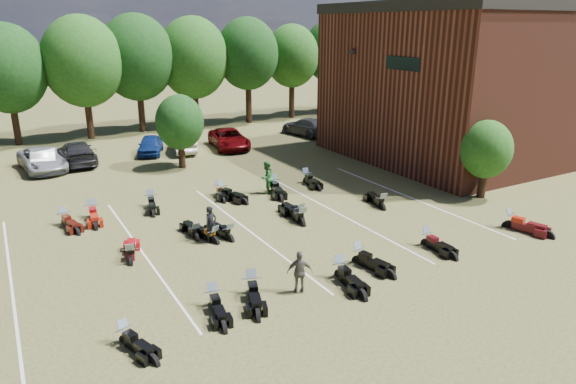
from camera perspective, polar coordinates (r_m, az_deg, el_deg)
ground at (r=23.32m, az=5.56°, el=-5.34°), size 160.00×160.00×0.00m
car_1 at (r=38.35m, az=-25.42°, el=3.44°), size 2.00×4.39×1.40m
car_2 at (r=37.76m, az=-25.65°, el=3.26°), size 2.96×5.50×1.47m
car_3 at (r=38.66m, az=-22.43°, el=4.06°), size 2.20×5.37×1.56m
car_4 at (r=39.88m, az=-15.06°, el=5.07°), size 3.01×4.36×1.38m
car_5 at (r=39.99m, az=-11.51°, el=5.41°), size 2.45×4.62×1.45m
car_6 at (r=40.68m, az=-6.56°, el=5.90°), size 3.33×5.69×1.49m
car_7 at (r=45.24m, az=2.09°, el=7.26°), size 2.96×5.56×1.53m
person_black at (r=22.96m, az=-8.55°, el=-3.58°), size 0.71×0.58×1.68m
person_green at (r=29.31m, az=-2.41°, el=1.63°), size 1.15×1.08×1.90m
person_grey at (r=18.60m, az=1.33°, el=-8.88°), size 1.01×0.79×1.61m
motorcycle_0 at (r=17.00m, az=-17.56°, el=-15.76°), size 1.25×2.10×1.12m
motorcycle_1 at (r=18.29m, az=-8.26°, el=-12.45°), size 1.03×2.22×1.19m
motorcycle_2 at (r=20.02m, az=5.76°, el=-9.48°), size 1.01×2.38×1.29m
motorcycle_3 at (r=18.90m, az=-4.03°, el=-11.22°), size 1.45×2.42×1.28m
motorcycle_4 at (r=21.27m, az=7.84°, el=-7.83°), size 1.10×2.34×1.26m
motorcycle_5 at (r=23.47m, az=15.12°, el=-5.76°), size 0.75×2.17×1.20m
motorcycle_6 at (r=26.78m, az=23.34°, el=-3.65°), size 1.40×2.56×1.36m
motorcycle_7 at (r=22.02m, az=-17.01°, el=-7.56°), size 1.27×2.35×1.25m
motorcycle_8 at (r=23.16m, az=-8.16°, el=-5.62°), size 1.23×2.22×1.18m
motorcycle_9 at (r=23.32m, az=-6.52°, el=-5.37°), size 1.11×2.29×1.23m
motorcycle_10 at (r=23.67m, az=-10.16°, el=-5.19°), size 0.68×2.07×1.15m
motorcycle_11 at (r=25.67m, az=1.36°, el=-3.01°), size 0.85×2.21×1.21m
motorcycle_12 at (r=24.96m, az=1.53°, el=-3.65°), size 0.94×2.41×1.32m
motorcycle_13 at (r=27.49m, az=10.41°, el=-1.86°), size 1.23×2.38×1.27m
motorcycle_14 at (r=27.20m, az=-23.52°, el=-3.34°), size 1.14×2.30×1.23m
motorcycle_15 at (r=27.72m, az=-20.83°, el=-2.62°), size 0.98×2.43×1.32m
motorcycle_16 at (r=28.44m, az=-14.94°, el=-1.51°), size 1.13×2.30×1.23m
motorcycle_17 at (r=29.60m, az=-7.74°, el=-0.28°), size 1.00×2.09×1.12m
motorcycle_18 at (r=29.04m, az=-7.27°, el=-0.62°), size 1.49×2.46×1.31m
motorcycle_19 at (r=29.95m, az=-1.60°, el=0.11°), size 1.42×2.62×1.39m
motorcycle_20 at (r=31.54m, az=2.02°, el=1.04°), size 0.97×2.35×1.27m
brick_building at (r=43.62m, az=23.23°, el=11.55°), size 25.40×15.20×10.70m
tree_line at (r=47.87m, az=-16.30°, el=13.87°), size 56.00×6.00×9.79m
young_tree_near_building at (r=30.17m, az=21.17°, el=4.44°), size 2.80×2.80×4.16m
young_tree_midfield at (r=35.05m, az=-11.95°, el=7.59°), size 3.20×3.20×4.70m
parking_lines at (r=24.30m, az=-4.37°, el=-4.30°), size 20.10×14.00×0.01m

